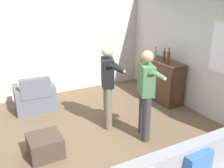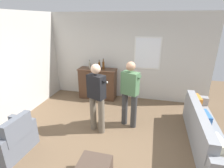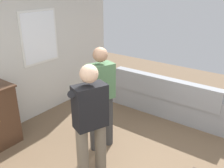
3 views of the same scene
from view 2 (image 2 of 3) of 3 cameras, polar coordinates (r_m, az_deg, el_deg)
The scene contains 10 objects.
ground at distance 4.05m, azimuth -1.83°, elevation -19.28°, with size 10.40×10.40×0.00m, color brown.
wall_back_with_window at distance 5.83m, azimuth 5.32°, elevation 8.74°, with size 5.20×0.15×2.80m.
couch at distance 4.33m, azimuth 27.76°, elevation -13.61°, with size 0.57×2.53×0.83m.
armchair at distance 4.22m, azimuth -29.97°, elevation -15.70°, with size 0.69×0.91×0.85m.
sideboard_cabinet at distance 5.96m, azimuth -4.67°, elevation 0.16°, with size 1.27×0.49×1.03m.
bottle_wine_green at distance 5.73m, azimuth -4.17°, elevation 6.07°, with size 0.06×0.06×0.31m.
bottle_liquor_amber at distance 5.71m, azimuth -2.82°, elevation 6.17°, with size 0.08×0.08×0.35m.
bottle_spirits_clear at distance 5.83m, azimuth -7.29°, elevation 6.04°, with size 0.06×0.06×0.29m.
person_standing_left at distance 4.04m, azimuth -4.95°, elevation -3.71°, with size 0.52×0.52×1.68m.
person_standing_right at distance 4.25m, azimuth 5.91°, elevation -2.45°, with size 0.52×0.52×1.68m.
Camera 2 is at (0.87, -2.98, 2.60)m, focal length 28.00 mm.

